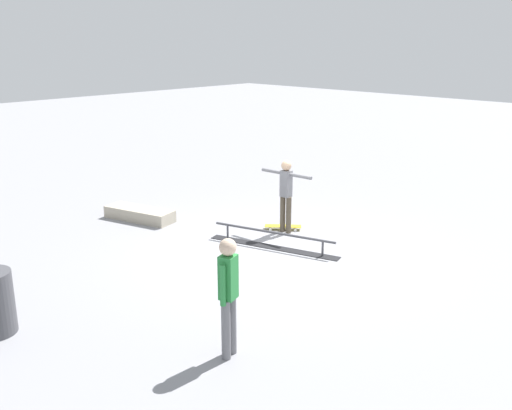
# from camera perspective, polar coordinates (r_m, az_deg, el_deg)

# --- Properties ---
(ground_plane) EXTENTS (60.00, 60.00, 0.00)m
(ground_plane) POSITION_cam_1_polar(r_m,az_deg,el_deg) (11.43, 1.99, -4.64)
(ground_plane) COLOR gray
(grind_rail) EXTENTS (2.76, 1.00, 0.35)m
(grind_rail) POSITION_cam_1_polar(r_m,az_deg,el_deg) (11.60, 1.71, -3.53)
(grind_rail) COLOR black
(grind_rail) RESTS_ON ground_plane
(skate_ledge) EXTENTS (1.77, 0.96, 0.27)m
(skate_ledge) POSITION_cam_1_polar(r_m,az_deg,el_deg) (13.62, -11.41, -0.88)
(skate_ledge) COLOR #B2A893
(skate_ledge) RESTS_ON ground_plane
(skater_main) EXTENTS (1.28, 0.22, 1.59)m
(skater_main) POSITION_cam_1_polar(r_m,az_deg,el_deg) (12.30, 2.98, 1.38)
(skater_main) COLOR brown
(skater_main) RESTS_ON ground_plane
(skateboard_main) EXTENTS (0.75, 0.66, 0.09)m
(skateboard_main) POSITION_cam_1_polar(r_m,az_deg,el_deg) (12.71, 2.68, -2.11)
(skateboard_main) COLOR yellow
(skateboard_main) RESTS_ON ground_plane
(bystander_green_shirt) EXTENTS (0.25, 0.38, 1.65)m
(bystander_green_shirt) POSITION_cam_1_polar(r_m,az_deg,el_deg) (7.53, -2.74, -8.49)
(bystander_green_shirt) COLOR slate
(bystander_green_shirt) RESTS_ON ground_plane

